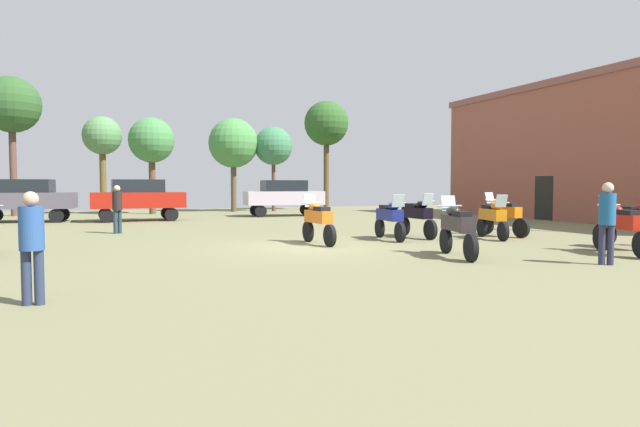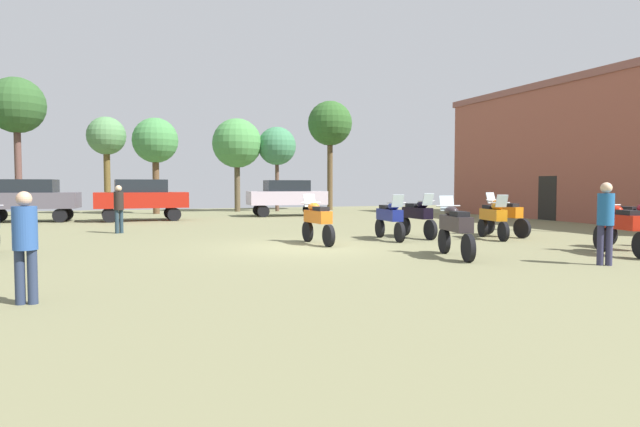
% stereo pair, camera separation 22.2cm
% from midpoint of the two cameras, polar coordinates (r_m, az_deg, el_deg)
% --- Properties ---
extents(ground_plane, '(44.00, 52.00, 0.02)m').
position_cam_midpoint_polar(ground_plane, '(15.23, -1.72, -3.60)').
color(ground_plane, '#71704D').
extents(brick_building, '(6.12, 19.83, 6.93)m').
position_cam_midpoint_polar(brick_building, '(30.10, 28.90, 5.89)').
color(brick_building, brown).
rests_on(brick_building, ground).
extents(motorcycle_1, '(0.81, 2.17, 1.48)m').
position_cam_midpoint_polar(motorcycle_1, '(15.52, 28.66, -1.10)').
color(motorcycle_1, black).
rests_on(motorcycle_1, ground).
extents(motorcycle_2, '(0.62, 2.25, 1.45)m').
position_cam_midpoint_polar(motorcycle_2, '(17.36, 6.97, -0.40)').
color(motorcycle_2, black).
rests_on(motorcycle_2, ground).
extents(motorcycle_3, '(0.62, 2.22, 1.48)m').
position_cam_midpoint_polar(motorcycle_3, '(19.53, 18.28, -0.11)').
color(motorcycle_3, black).
rests_on(motorcycle_3, ground).
extents(motorcycle_4, '(0.62, 2.15, 1.47)m').
position_cam_midpoint_polar(motorcycle_4, '(15.99, -0.61, -0.66)').
color(motorcycle_4, black).
rests_on(motorcycle_4, ground).
extents(motorcycle_5, '(0.62, 2.26, 1.48)m').
position_cam_midpoint_polar(motorcycle_5, '(18.21, 9.81, -0.22)').
color(motorcycle_5, black).
rests_on(motorcycle_5, ground).
extents(motorcycle_8, '(0.79, 2.21, 1.48)m').
position_cam_midpoint_polar(motorcycle_8, '(13.49, 13.74, -1.39)').
color(motorcycle_8, black).
rests_on(motorcycle_8, ground).
extents(motorcycle_10, '(0.63, 2.32, 1.51)m').
position_cam_midpoint_polar(motorcycle_10, '(16.91, 29.75, -0.77)').
color(motorcycle_10, black).
rests_on(motorcycle_10, ground).
extents(motorcycle_11, '(0.75, 2.08, 1.44)m').
position_cam_midpoint_polar(motorcycle_11, '(18.37, 17.32, -0.35)').
color(motorcycle_11, black).
rests_on(motorcycle_11, ground).
extents(car_1, '(4.41, 2.09, 2.00)m').
position_cam_midpoint_polar(car_1, '(30.43, -4.02, 1.93)').
color(car_1, black).
rests_on(car_1, ground).
extents(car_2, '(4.48, 2.27, 2.00)m').
position_cam_midpoint_polar(car_2, '(28.89, -28.73, 1.51)').
color(car_2, black).
rests_on(car_2, ground).
extents(car_3, '(4.35, 1.93, 2.00)m').
position_cam_midpoint_polar(car_3, '(27.67, -18.75, 1.67)').
color(car_3, black).
rests_on(car_3, ground).
extents(person_1, '(0.46, 0.46, 1.73)m').
position_cam_midpoint_polar(person_1, '(20.79, -20.78, 0.80)').
color(person_1, '#22343E').
rests_on(person_1, ground).
extents(person_2, '(0.39, 0.39, 1.65)m').
position_cam_midpoint_polar(person_2, '(8.93, -28.61, -2.39)').
color(person_2, '#26304A').
rests_on(person_2, ground).
extents(person_3, '(0.48, 0.48, 1.80)m').
position_cam_midpoint_polar(person_3, '(13.29, 27.46, -0.29)').
color(person_3, '#2C2B47').
rests_on(person_3, ground).
extents(tree_1, '(3.10, 3.10, 7.75)m').
position_cam_midpoint_polar(tree_1, '(35.21, -29.79, 9.75)').
color(tree_1, brown).
rests_on(tree_1, ground).
extents(tree_2, '(3.06, 3.06, 7.52)m').
position_cam_midpoint_polar(tree_2, '(37.97, 0.50, 9.31)').
color(tree_2, brown).
rests_on(tree_2, ground).
extents(tree_4, '(2.26, 2.26, 5.80)m').
position_cam_midpoint_polar(tree_4, '(34.99, -22.04, 7.39)').
color(tree_4, brown).
rests_on(tree_4, ground).
extents(tree_6, '(2.69, 2.69, 5.76)m').
position_cam_midpoint_polar(tree_6, '(34.24, -17.42, 7.23)').
color(tree_6, brown).
rests_on(tree_6, ground).
extents(tree_7, '(2.52, 2.52, 5.57)m').
position_cam_midpoint_polar(tree_7, '(36.23, -5.08, 7.01)').
color(tree_7, brown).
rests_on(tree_7, ground).
extents(tree_8, '(3.21, 3.21, 6.06)m').
position_cam_midpoint_polar(tree_8, '(36.02, -9.25, 7.24)').
color(tree_8, brown).
rests_on(tree_8, ground).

